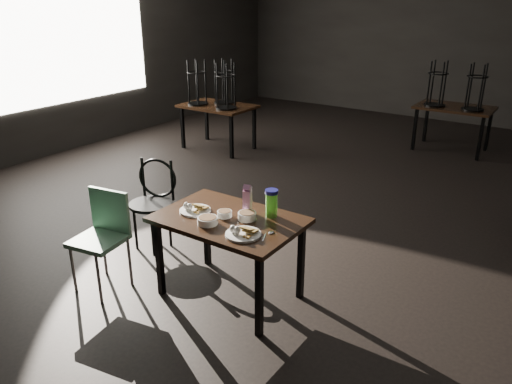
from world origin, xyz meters
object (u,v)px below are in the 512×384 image
Objects in this scene: main_table at (229,226)px; juice_carton at (247,200)px; bentwood_chair at (154,197)px; school_chair at (103,231)px; water_bottle at (271,203)px.

juice_carton is (0.07, 0.17, 0.20)m from main_table.
bentwood_chair is at bearing 164.83° from main_table.
school_chair is at bearing -155.13° from main_table.
juice_carton is 0.28× the size of bentwood_chair.
bentwood_chair is at bearing 93.93° from school_chair.
main_table is at bearing -111.46° from juice_carton.
water_bottle reaches higher than school_chair.
bentwood_chair is 1.04× the size of school_chair.
juice_carton reaches higher than bentwood_chair.
bentwood_chair is (-1.29, 0.16, -0.32)m from juice_carton.
juice_carton reaches higher than main_table.
main_table is 0.41m from water_bottle.
water_bottle reaches higher than main_table.
bentwood_chair is 0.83m from school_chair.
bentwood_chair is at bearing 176.02° from water_bottle.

